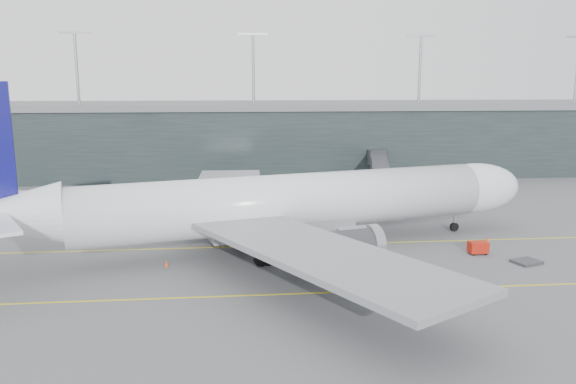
{
  "coord_description": "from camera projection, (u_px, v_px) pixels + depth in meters",
  "views": [
    {
      "loc": [
        0.69,
        -69.31,
        19.24
      ],
      "look_at": [
        7.06,
        -4.0,
        6.61
      ],
      "focal_mm": 35.0,
      "sensor_mm": 36.0,
      "label": 1
    }
  ],
  "objects": [
    {
      "name": "ground",
      "position": [
        230.0,
        238.0,
        71.31
      ],
      "size": [
        320.0,
        320.0,
        0.0
      ],
      "primitive_type": "plane",
      "color": "#535458",
      "rests_on": "ground"
    },
    {
      "name": "taxiline_a",
      "position": [
        230.0,
        247.0,
        67.4
      ],
      "size": [
        160.0,
        0.25,
        0.02
      ],
      "primitive_type": "cube",
      "color": "yellow",
      "rests_on": "ground"
    },
    {
      "name": "taxiline_b",
      "position": [
        229.0,
        296.0,
        51.76
      ],
      "size": [
        160.0,
        0.25,
        0.02
      ],
      "primitive_type": "cube",
      "color": "yellow",
      "rests_on": "ground"
    },
    {
      "name": "taxiline_lead_main",
      "position": [
        261.0,
        204.0,
        91.33
      ],
      "size": [
        0.25,
        60.0,
        0.02
      ],
      "primitive_type": "cube",
      "color": "yellow",
      "rests_on": "ground"
    },
    {
      "name": "terminal",
      "position": [
        230.0,
        137.0,
        126.56
      ],
      "size": [
        240.0,
        36.0,
        29.0
      ],
      "color": "#1D2728",
      "rests_on": "ground"
    },
    {
      "name": "main_aircraft",
      "position": [
        285.0,
        204.0,
        65.54
      ],
      "size": [
        68.79,
        63.39,
        19.53
      ],
      "rotation": [
        0.0,
        0.0,
        0.25
      ],
      "color": "white",
      "rests_on": "ground"
    },
    {
      "name": "jet_bridge",
      "position": [
        371.0,
        169.0,
        96.19
      ],
      "size": [
        12.73,
        43.15,
        6.49
      ],
      "rotation": [
        0.0,
        0.0,
        -0.23
      ],
      "color": "#2F3035",
      "rests_on": "ground"
    },
    {
      "name": "gse_cart",
      "position": [
        478.0,
        247.0,
        64.49
      ],
      "size": [
        2.16,
        1.42,
        1.45
      ],
      "rotation": [
        0.0,
        0.0,
        0.03
      ],
      "color": "#AE1B0C",
      "rests_on": "ground"
    },
    {
      "name": "baggage_dolly",
      "position": [
        527.0,
        262.0,
        61.3
      ],
      "size": [
        3.41,
        3.07,
        0.28
      ],
      "primitive_type": "cube",
      "rotation": [
        0.0,
        0.0,
        0.35
      ],
      "color": "#323236",
      "rests_on": "ground"
    },
    {
      "name": "uld_a",
      "position": [
        185.0,
        215.0,
        79.83
      ],
      "size": [
        2.04,
        1.73,
        1.68
      ],
      "rotation": [
        0.0,
        0.0,
        0.14
      ],
      "color": "#3A3A3F",
      "rests_on": "ground"
    },
    {
      "name": "uld_b",
      "position": [
        209.0,
        211.0,
        81.38
      ],
      "size": [
        2.63,
        2.3,
        2.06
      ],
      "rotation": [
        0.0,
        0.0,
        -0.24
      ],
      "color": "#3A3A3F",
      "rests_on": "ground"
    },
    {
      "name": "uld_c",
      "position": [
        232.0,
        211.0,
        81.99
      ],
      "size": [
        2.59,
        2.26,
        2.03
      ],
      "rotation": [
        0.0,
        0.0,
        0.24
      ],
      "color": "#3A3A3F",
      "rests_on": "ground"
    },
    {
      "name": "cone_nose",
      "position": [
        487.0,
        240.0,
        69.23
      ],
      "size": [
        0.48,
        0.48,
        0.76
      ],
      "primitive_type": "cone",
      "color": "red",
      "rests_on": "ground"
    },
    {
      "name": "cone_wing_stbd",
      "position": [
        334.0,
        287.0,
        53.15
      ],
      "size": [
        0.43,
        0.43,
        0.68
      ],
      "primitive_type": "cone",
      "color": "#D9590C",
      "rests_on": "ground"
    },
    {
      "name": "cone_wing_port",
      "position": [
        298.0,
        213.0,
        83.91
      ],
      "size": [
        0.45,
        0.45,
        0.71
      ],
      "primitive_type": "cone",
      "color": "#DF5B0C",
      "rests_on": "ground"
    },
    {
      "name": "cone_tail",
      "position": [
        167.0,
        263.0,
        60.11
      ],
      "size": [
        0.44,
        0.44,
        0.7
      ],
      "primitive_type": "cone",
      "color": "#FF440E",
      "rests_on": "ground"
    }
  ]
}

